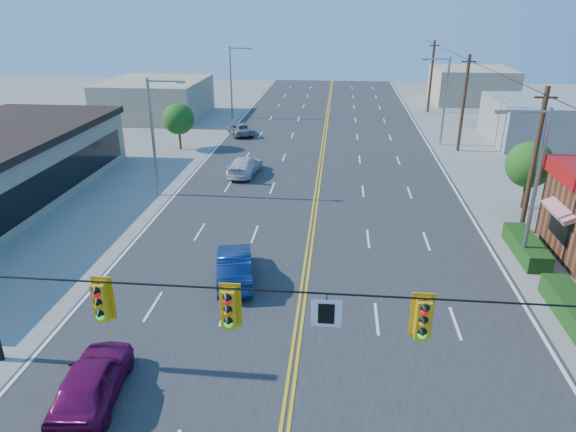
# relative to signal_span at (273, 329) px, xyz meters

# --- Properties ---
(road) EXTENTS (20.00, 120.00, 0.06)m
(road) POSITION_rel_signal_span_xyz_m (0.12, 20.00, -4.86)
(road) COLOR #2D2D30
(road) RESTS_ON ground
(signal_span) EXTENTS (24.32, 0.34, 9.00)m
(signal_span) POSITION_rel_signal_span_xyz_m (0.00, 0.00, 0.00)
(signal_span) COLOR #47301E
(signal_span) RESTS_ON ground
(streetlight_se) EXTENTS (2.55, 0.25, 8.00)m
(streetlight_se) POSITION_rel_signal_span_xyz_m (10.91, 14.00, -0.37)
(streetlight_se) COLOR gray
(streetlight_se) RESTS_ON ground
(streetlight_ne) EXTENTS (2.55, 0.25, 8.00)m
(streetlight_ne) POSITION_rel_signal_span_xyz_m (10.91, 38.00, -0.37)
(streetlight_ne) COLOR gray
(streetlight_ne) RESTS_ON ground
(streetlight_sw) EXTENTS (2.55, 0.25, 8.00)m
(streetlight_sw) POSITION_rel_signal_span_xyz_m (-10.67, 22.00, -0.37)
(streetlight_sw) COLOR gray
(streetlight_sw) RESTS_ON ground
(streetlight_nw) EXTENTS (2.55, 0.25, 8.00)m
(streetlight_nw) POSITION_rel_signal_span_xyz_m (-10.67, 48.00, -0.37)
(streetlight_nw) COLOR gray
(streetlight_nw) RESTS_ON ground
(utility_pole_near) EXTENTS (0.28, 0.28, 8.40)m
(utility_pole_near) POSITION_rel_signal_span_xyz_m (12.32, 18.00, -0.69)
(utility_pole_near) COLOR #47301E
(utility_pole_near) RESTS_ON ground
(utility_pole_mid) EXTENTS (0.28, 0.28, 8.40)m
(utility_pole_mid) POSITION_rel_signal_span_xyz_m (12.32, 36.00, -0.69)
(utility_pole_mid) COLOR #47301E
(utility_pole_mid) RESTS_ON ground
(utility_pole_far) EXTENTS (0.28, 0.28, 8.40)m
(utility_pole_far) POSITION_rel_signal_span_xyz_m (12.32, 54.00, -0.69)
(utility_pole_far) COLOR #47301E
(utility_pole_far) RESTS_ON ground
(tree_kfc_rear) EXTENTS (2.94, 2.94, 4.41)m
(tree_kfc_rear) POSITION_rel_signal_span_xyz_m (13.62, 22.00, -1.95)
(tree_kfc_rear) COLOR #47301E
(tree_kfc_rear) RESTS_ON ground
(tree_west) EXTENTS (2.80, 2.80, 4.20)m
(tree_west) POSITION_rel_signal_span_xyz_m (-12.88, 34.00, -2.09)
(tree_west) COLOR #47301E
(tree_west) RESTS_ON ground
(bld_east_mid) EXTENTS (12.00, 10.00, 4.00)m
(bld_east_mid) POSITION_rel_signal_span_xyz_m (22.12, 40.00, -2.89)
(bld_east_mid) COLOR gray
(bld_east_mid) RESTS_ON ground
(bld_west_far) EXTENTS (11.00, 12.00, 4.20)m
(bld_west_far) POSITION_rel_signal_span_xyz_m (-19.88, 48.00, -2.79)
(bld_west_far) COLOR tan
(bld_west_far) RESTS_ON ground
(bld_east_far) EXTENTS (10.00, 10.00, 4.40)m
(bld_east_far) POSITION_rel_signal_span_xyz_m (19.12, 62.00, -2.69)
(bld_east_far) COLOR tan
(bld_east_far) RESTS_ON ground
(car_magenta) EXTENTS (2.30, 4.70, 1.54)m
(car_magenta) POSITION_rel_signal_span_xyz_m (-6.39, 2.25, -4.11)
(car_magenta) COLOR #6E0C43
(car_magenta) RESTS_ON ground
(car_blue) EXTENTS (2.51, 4.84, 1.52)m
(car_blue) POSITION_rel_signal_span_xyz_m (-3.25, 10.70, -4.13)
(car_blue) COLOR navy
(car_blue) RESTS_ON ground
(car_white) EXTENTS (2.39, 4.95, 1.39)m
(car_white) POSITION_rel_signal_span_xyz_m (-5.68, 27.04, -4.19)
(car_white) COLOR silver
(car_white) RESTS_ON ground
(car_silver) EXTENTS (3.56, 4.74, 1.20)m
(car_silver) POSITION_rel_signal_span_xyz_m (-8.41, 39.88, -4.29)
(car_silver) COLOR #97969B
(car_silver) RESTS_ON ground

